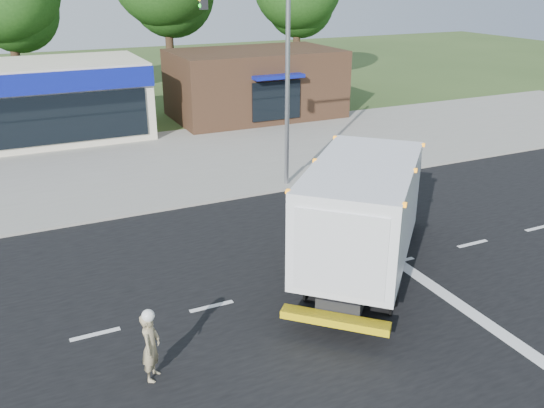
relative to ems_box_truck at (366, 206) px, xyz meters
The scene contains 9 objects.
ground 2.71m from the ems_box_truck, behind, with size 120.00×120.00×0.00m, color #385123.
road_asphalt 2.70m from the ems_box_truck, behind, with size 60.00×14.00×0.02m, color black.
sidewalk 8.56m from the ems_box_truck, 102.19° to the left, with size 60.00×2.40×0.12m, color gray.
parking_apron 14.20m from the ems_box_truck, 97.19° to the left, with size 60.00×9.00×0.02m, color gray.
lane_markings 2.51m from the ems_box_truck, 106.13° to the right, with size 55.20×7.00×0.01m.
ems_box_truck is the anchor object (origin of this frame).
emergency_worker 7.33m from the ems_box_truck, 161.88° to the right, with size 0.63×0.70×1.71m.
brown_storefront 20.60m from the ems_box_truck, 75.26° to the left, with size 10.00×6.70×4.00m.
traffic_signal_pole 8.09m from the ems_box_truck, 85.49° to the left, with size 3.51×0.25×8.00m.
Camera 1 is at (-7.13, -12.56, 8.16)m, focal length 38.00 mm.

